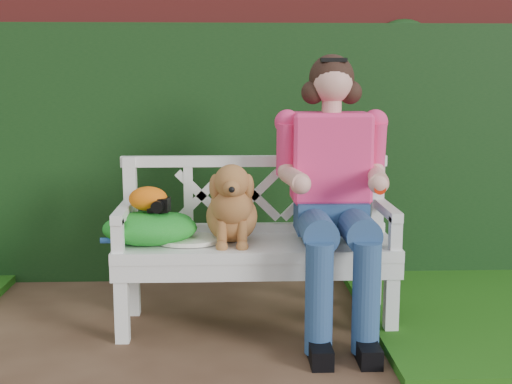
{
  "coord_description": "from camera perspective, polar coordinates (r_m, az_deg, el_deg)",
  "views": [
    {
      "loc": [
        0.34,
        -2.88,
        1.36
      ],
      "look_at": [
        0.48,
        0.73,
        0.75
      ],
      "focal_mm": 48.0,
      "sensor_mm": 36.0,
      "label": 1
    }
  ],
  "objects": [
    {
      "name": "brick_wall",
      "position": [
        4.8,
        -6.31,
        6.42
      ],
      "size": [
        10.0,
        0.3,
        2.2
      ],
      "primitive_type": "cube",
      "color": "maroon",
      "rests_on": "ground"
    },
    {
      "name": "ivy_hedge",
      "position": [
        4.6,
        -6.44,
        3.16
      ],
      "size": [
        10.0,
        0.18,
        1.7
      ],
      "primitive_type": "cube",
      "color": "#163512",
      "rests_on": "ground"
    },
    {
      "name": "garden_bench",
      "position": [
        3.78,
        0.0,
        -7.65
      ],
      "size": [
        1.64,
        0.78,
        0.48
      ],
      "primitive_type": null,
      "rotation": [
        0.0,
        0.0,
        0.12
      ],
      "color": "white",
      "rests_on": "ground"
    },
    {
      "name": "seated_woman",
      "position": [
        3.68,
        6.31,
        -0.08
      ],
      "size": [
        0.68,
        0.88,
        1.49
      ],
      "primitive_type": null,
      "rotation": [
        0.0,
        0.0,
        -0.06
      ],
      "color": "#F24C54",
      "rests_on": "ground"
    },
    {
      "name": "dog",
      "position": [
        3.63,
        -2.04,
        -0.86
      ],
      "size": [
        0.38,
        0.46,
        0.44
      ],
      "primitive_type": null,
      "rotation": [
        0.0,
        0.0,
        -0.22
      ],
      "color": "#A56223",
      "rests_on": "garden_bench"
    },
    {
      "name": "tennis_racket",
      "position": [
        3.69,
        -6.15,
        -3.98
      ],
      "size": [
        0.73,
        0.48,
        0.03
      ],
      "primitive_type": null,
      "rotation": [
        0.0,
        0.0,
        -0.32
      ],
      "color": "beige",
      "rests_on": "garden_bench"
    },
    {
      "name": "green_bag",
      "position": [
        3.7,
        -8.84,
        -2.91
      ],
      "size": [
        0.57,
        0.48,
        0.17
      ],
      "primitive_type": null,
      "rotation": [
        0.0,
        0.0,
        -0.21
      ],
      "color": "green",
      "rests_on": "garden_bench"
    },
    {
      "name": "camera_item",
      "position": [
        3.67,
        -8.09,
        -1.06
      ],
      "size": [
        0.12,
        0.1,
        0.07
      ],
      "primitive_type": "cube",
      "rotation": [
        0.0,
        0.0,
        -0.15
      ],
      "color": "black",
      "rests_on": "green_bag"
    },
    {
      "name": "baseball_glove",
      "position": [
        3.69,
        -8.98,
        -0.56
      ],
      "size": [
        0.22,
        0.18,
        0.13
      ],
      "primitive_type": "ellipsoid",
      "rotation": [
        0.0,
        0.0,
        -0.12
      ],
      "color": "#DC5F0B",
      "rests_on": "green_bag"
    }
  ]
}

